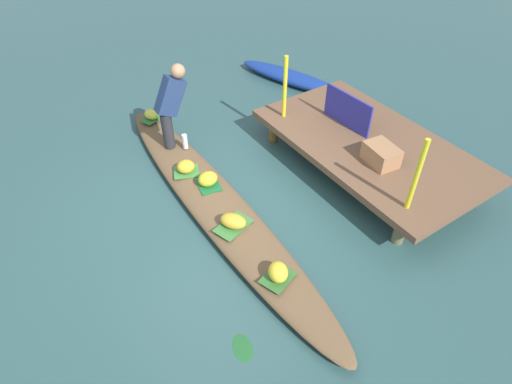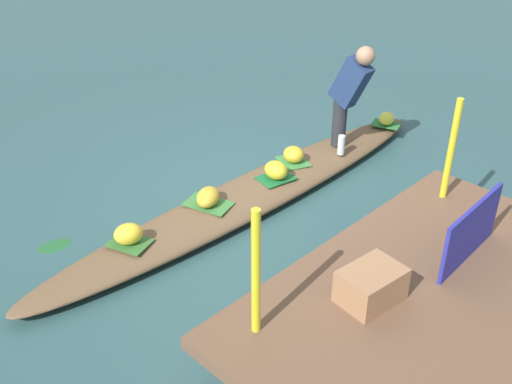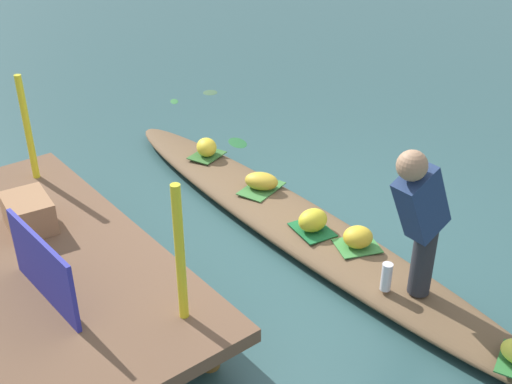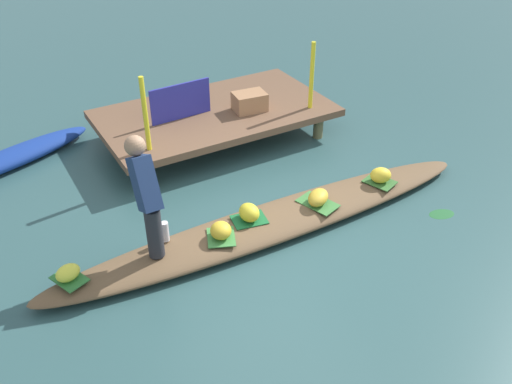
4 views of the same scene
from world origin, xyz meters
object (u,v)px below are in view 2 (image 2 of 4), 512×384
banana_bunch_2 (128,234)px  market_banner (471,232)px  produce_crate (371,285)px  vendor_boat (254,194)px  vendor_person (350,90)px  water_bottle (341,145)px  banana_bunch_0 (208,197)px  banana_bunch_1 (387,119)px  banana_bunch_4 (276,170)px  banana_bunch_3 (294,154)px

banana_bunch_2 → market_banner: bearing=123.6°
market_banner → produce_crate: 0.96m
vendor_boat → vendor_person: size_ratio=4.35×
banana_bunch_2 → produce_crate: (-0.62, 2.07, 0.28)m
vendor_boat → water_bottle: water_bottle is taller
banana_bunch_2 → vendor_boat: bearing=177.4°
water_bottle → produce_crate: 2.74m
banana_bunch_0 → banana_bunch_2: size_ratio=1.27×
vendor_boat → banana_bunch_2: size_ratio=20.94×
banana_bunch_0 → water_bottle: size_ratio=1.43×
banana_bunch_1 → produce_crate: bearing=32.0°
banana_bunch_0 → banana_bunch_4: size_ratio=1.22×
produce_crate → market_banner: bearing=165.2°
vendor_person → market_banner: vendor_person is taller
banana_bunch_0 → vendor_boat: bearing=174.0°
banana_bunch_4 → vendor_person: 1.23m
banana_bunch_1 → water_bottle: (1.02, 0.09, 0.03)m
banana_bunch_3 → vendor_person: vendor_person is taller
banana_bunch_0 → banana_bunch_1: 2.77m
banana_bunch_0 → vendor_person: vendor_person is taller
banana_bunch_1 → banana_bunch_4: banana_bunch_4 is taller
banana_bunch_0 → vendor_person: 2.01m
banana_bunch_2 → produce_crate: produce_crate is taller
vendor_boat → banana_bunch_2: bearing=-1.7°
vendor_boat → produce_crate: (0.85, 2.01, 0.47)m
banana_bunch_3 → market_banner: bearing=75.5°
banana_bunch_2 → banana_bunch_4: banana_bunch_4 is taller
banana_bunch_1 → banana_bunch_3: 1.54m
vendor_person → banana_bunch_3: bearing=-15.1°
banana_bunch_1 → banana_bunch_3: (1.53, -0.16, 0.01)m
vendor_boat → market_banner: (-0.07, 2.25, 0.59)m
banana_bunch_0 → banana_bunch_3: (-1.23, 0.00, 0.01)m
banana_bunch_3 → banana_bunch_4: bearing=16.2°
vendor_person → produce_crate: size_ratio=2.75×
banana_bunch_2 → banana_bunch_4: bearing=175.9°
water_bottle → produce_crate: (2.03, 1.82, 0.27)m
banana_bunch_4 → produce_crate: size_ratio=0.60×
banana_bunch_2 → produce_crate: bearing=106.6°
banana_bunch_0 → water_bottle: water_bottle is taller
banana_bunch_4 → market_banner: (0.19, 2.19, 0.40)m
vendor_boat → banana_bunch_3: size_ratio=21.79×
banana_bunch_4 → water_bottle: (-0.92, 0.13, 0.01)m
banana_bunch_4 → banana_bunch_0: bearing=-8.2°
banana_bunch_4 → vendor_person: vendor_person is taller
vendor_boat → banana_bunch_0: bearing=-5.2°
banana_bunch_1 → vendor_boat: bearing=-2.6°
banana_bunch_0 → banana_bunch_1: banana_bunch_0 is taller
banana_bunch_3 → banana_bunch_0: bearing=-0.1°
banana_bunch_1 → banana_bunch_0: bearing=-3.3°
banana_bunch_0 → market_banner: size_ratio=0.37×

